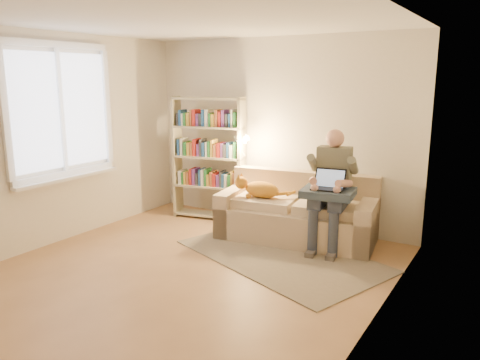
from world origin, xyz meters
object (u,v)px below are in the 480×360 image
Objects in this scene: sofa at (297,216)px; cat at (260,189)px; person at (331,183)px; bookshelf at (209,152)px; laptop at (329,184)px.

sofa is 2.96× the size of cat.
person is at bearing -1.54° from cat.
bookshelf is (-1.50, 0.16, 0.68)m from sofa.
person is 3.58× the size of laptop.
bookshelf is at bearing 165.60° from sofa.
person is at bearing -19.02° from bookshelf.
bookshelf is at bearing 152.97° from cat.
sofa is 1.16× the size of bookshelf.
cat is at bearing 170.51° from laptop.
person is (0.47, -0.08, 0.51)m from sofa.
sofa is 1.66m from bookshelf.
bookshelf is (-1.05, 0.35, 0.34)m from cat.
laptop is 0.23× the size of bookshelf.
person is 0.81× the size of bookshelf.
bookshelf is at bearing 164.60° from person.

